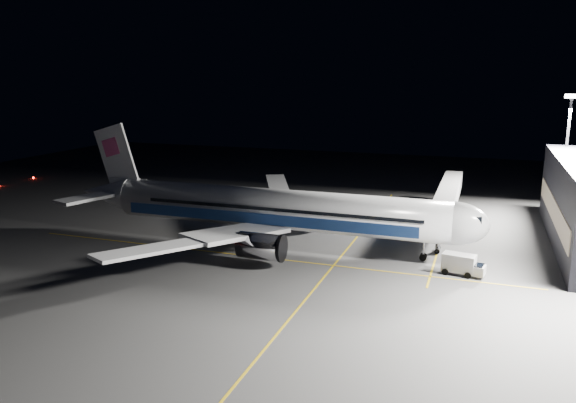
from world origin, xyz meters
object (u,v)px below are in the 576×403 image
Objects in this scene: floodlight_mast_north at (567,144)px; jet_bridge at (447,199)px; safety_cone_b at (256,229)px; safety_cone_c at (252,221)px; safety_cone_a at (264,233)px; service_truck at (463,264)px; baggage_tug at (286,204)px; airliner at (269,209)px.

jet_bridge is at bearing -142.26° from floodlight_mast_north.
safety_cone_b is 4.69m from safety_cone_c.
jet_bridge is 54.32× the size of safety_cone_c.
safety_cone_a is at bearing -151.10° from jet_bridge.
floodlight_mast_north reaches higher than safety_cone_c.
floodlight_mast_north reaches higher than service_truck.
safety_cone_c is (-33.59, 13.96, -1.05)m from service_truck.
safety_cone_b is (-27.65, -12.28, -4.25)m from jet_bridge.
safety_cone_b is at bearing -90.03° from baggage_tug.
safety_cone_c is (-4.53, 5.84, -0.01)m from safety_cone_a.
safety_cone_a is at bearing 174.67° from service_truck.
safety_cone_a is (-25.47, -14.06, -4.25)m from jet_bridge.
floodlight_mast_north is at bearing 10.29° from baggage_tug.
safety_cone_c is at bearing 125.14° from airliner.
airliner reaches higher than service_truck.
floodlight_mast_north is (41.08, 31.99, 7.21)m from airliner.
airliner is at bearing -78.81° from baggage_tug.
jet_bridge is 30.55m from safety_cone_b.
safety_cone_a is (-2.39, 4.00, -4.83)m from airliner.
jet_bridge is 16.37× the size of baggage_tug.
safety_cone_b is (-4.57, 5.78, -4.83)m from airliner.
floodlight_mast_north is 54.22m from safety_cone_c.
airliner reaches higher than safety_cone_a.
floodlight_mast_north is at bearing 29.86° from safety_cone_b.
airliner is at bearing -54.86° from safety_cone_c.
baggage_tug is at bearing 98.86° from safety_cone_a.
safety_cone_a is (-43.47, -27.99, -12.04)m from floodlight_mast_north.
jet_bridge reaches higher than safety_cone_a.
floodlight_mast_north reaches higher than safety_cone_b.
airliner is 52.56m from floodlight_mast_north.
safety_cone_c is (-1.76, -11.95, -0.37)m from baggage_tug.
safety_cone_c is (-48.00, -22.15, -12.05)m from floodlight_mast_north.
floodlight_mast_north reaches higher than baggage_tug.
safety_cone_a is 7.39m from safety_cone_c.
airliner is 92.74× the size of safety_cone_a.
safety_cone_a is at bearing -39.15° from safety_cone_b.
safety_cone_b reaches higher than safety_cone_c.
safety_cone_b is at bearing 128.36° from airliner.
floodlight_mast_north is at bearing 32.78° from safety_cone_a.
safety_cone_b is (-31.23, 9.90, -1.03)m from service_truck.
service_truck is 32.78m from safety_cone_b.
safety_cone_b is at bearing -156.05° from jet_bridge.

